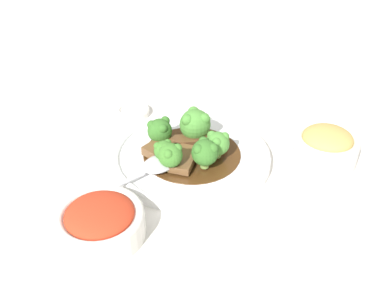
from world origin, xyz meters
name	(u,v)px	position (x,y,z in m)	size (l,w,h in m)	color
ground_plane	(192,161)	(0.00, 0.00, 0.00)	(4.00, 4.00, 0.00)	silver
main_plate	(192,156)	(0.00, 0.00, 0.01)	(0.26, 0.26, 0.02)	white
beef_strip_0	(211,141)	(-0.01, -0.04, 0.03)	(0.06, 0.05, 0.01)	#56331E
beef_strip_1	(179,142)	(0.03, 0.00, 0.03)	(0.06, 0.06, 0.01)	brown
beef_strip_2	(158,148)	(0.04, 0.04, 0.03)	(0.03, 0.05, 0.01)	brown
beef_strip_3	(185,159)	(-0.01, 0.03, 0.03)	(0.06, 0.07, 0.01)	brown
broccoli_floret_0	(217,143)	(-0.04, -0.02, 0.05)	(0.04, 0.04, 0.04)	#7FA84C
broccoli_floret_1	(164,150)	(0.01, 0.05, 0.04)	(0.03, 0.03, 0.04)	#8EB756
broccoli_floret_2	(205,152)	(-0.04, 0.02, 0.05)	(0.04, 0.04, 0.05)	#7FA84C
broccoli_floret_3	(170,155)	(-0.01, 0.06, 0.05)	(0.04, 0.04, 0.05)	#8EB756
broccoli_floret_4	(160,130)	(0.06, 0.02, 0.04)	(0.04, 0.04, 0.04)	#7FA84C
broccoli_floret_5	(195,124)	(0.02, -0.03, 0.05)	(0.05, 0.05, 0.05)	#7FA84C
serving_spoon	(150,168)	(0.01, 0.08, 0.03)	(0.06, 0.22, 0.01)	silver
side_bowl_kimchi	(101,221)	(-0.02, 0.21, 0.02)	(0.12, 0.12, 0.05)	white
side_bowl_appetizer	(326,146)	(-0.16, -0.15, 0.03)	(0.10, 0.10, 0.06)	white
sauce_dish	(133,111)	(0.19, -0.04, 0.01)	(0.06, 0.06, 0.01)	white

